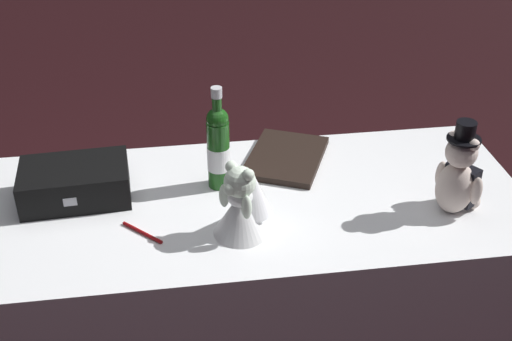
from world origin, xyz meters
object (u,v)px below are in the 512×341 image
object	(u,v)px
signing_pen	(141,232)
champagne_bottle	(218,146)
teddy_bear_groom	(459,176)
gift_case_black	(75,182)
guestbook	(286,157)
teddy_bear_bride	(244,202)

from	to	relation	value
signing_pen	champagne_bottle	bearing A→B (deg)	41.86
teddy_bear_groom	gift_case_black	xyz separation A→B (m)	(-1.08, 0.22, -0.06)
signing_pen	guestbook	xyz separation A→B (m)	(0.46, 0.33, 0.01)
champagne_bottle	gift_case_black	size ratio (longest dim) A/B	1.01
champagne_bottle	signing_pen	bearing A→B (deg)	-138.14
teddy_bear_bride	guestbook	distance (m)	0.41
teddy_bear_bride	gift_case_black	size ratio (longest dim) A/B	0.67
teddy_bear_groom	guestbook	size ratio (longest dim) A/B	0.94
teddy_bear_bride	signing_pen	bearing A→B (deg)	174.47
teddy_bear_bride	champagne_bottle	xyz separation A→B (m)	(-0.04, 0.24, 0.04)
signing_pen	guestbook	distance (m)	0.57
guestbook	signing_pen	bearing A→B (deg)	-120.62
teddy_bear_groom	signing_pen	world-z (taller)	teddy_bear_groom
champagne_bottle	guestbook	size ratio (longest dim) A/B	1.07
teddy_bear_groom	signing_pen	bearing A→B (deg)	179.13
signing_pen	gift_case_black	world-z (taller)	gift_case_black
signing_pen	gift_case_black	size ratio (longest dim) A/B	0.36
teddy_bear_bride	guestbook	bearing A→B (deg)	62.84
signing_pen	gift_case_black	bearing A→B (deg)	132.27
signing_pen	guestbook	bearing A→B (deg)	35.30
teddy_bear_bride	champagne_bottle	size ratio (longest dim) A/B	0.67
teddy_bear_bride	champagne_bottle	bearing A→B (deg)	100.41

